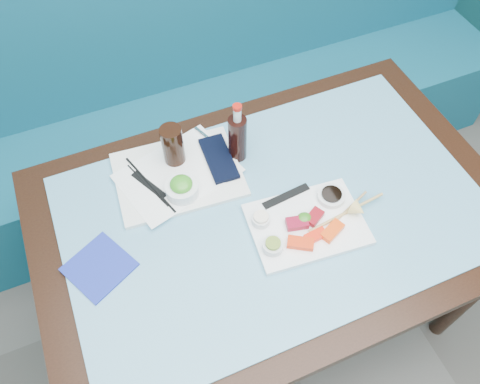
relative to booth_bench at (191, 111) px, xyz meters
name	(u,v)px	position (x,y,z in m)	size (l,w,h in m)	color
booth_bench	(191,111)	(0.00, 0.00, 0.00)	(3.00, 0.56, 1.17)	#10546B
dining_table	(273,225)	(0.00, -0.84, 0.29)	(1.40, 0.90, 0.75)	black
glass_top	(275,210)	(0.00, -0.84, 0.38)	(1.22, 0.76, 0.01)	#5D9CBB
sashimi_plate	(307,224)	(0.06, -0.92, 0.39)	(0.32, 0.23, 0.02)	white
salmon_left	(300,243)	(0.01, -0.98, 0.41)	(0.07, 0.04, 0.02)	red
salmon_mid	(316,236)	(0.06, -0.97, 0.41)	(0.06, 0.03, 0.02)	#FC240A
salmon_right	(332,231)	(0.11, -0.98, 0.41)	(0.07, 0.04, 0.02)	#FF450A
tuna_left	(297,223)	(0.03, -0.92, 0.41)	(0.06, 0.04, 0.02)	maroon
tuna_right	(314,217)	(0.09, -0.92, 0.41)	(0.06, 0.03, 0.02)	maroon
seaweed_garnish	(304,218)	(0.06, -0.91, 0.41)	(0.04, 0.04, 0.02)	#32761B
ramekin_wasabi	(273,246)	(-0.06, -0.96, 0.41)	(0.06, 0.06, 0.02)	silver
wasabi_fill	(273,243)	(-0.06, -0.96, 0.43)	(0.04, 0.04, 0.01)	olive
ramekin_ginger	(261,220)	(-0.06, -0.87, 0.41)	(0.05, 0.05, 0.02)	silver
ginger_fill	(261,217)	(-0.06, -0.87, 0.43)	(0.04, 0.04, 0.01)	white
soy_dish	(331,196)	(0.17, -0.87, 0.41)	(0.08, 0.08, 0.02)	silver
soy_fill	(332,194)	(0.17, -0.87, 0.42)	(0.06, 0.06, 0.01)	black
lemon_wedge	(358,210)	(0.21, -0.95, 0.42)	(0.05, 0.05, 0.04)	#F8D575
chopstick_sleeve	(286,196)	(0.05, -0.82, 0.40)	(0.15, 0.02, 0.00)	black
wooden_chopstick_a	(343,214)	(0.17, -0.94, 0.40)	(0.01, 0.01, 0.21)	#AE8452
wooden_chopstick_b	(347,212)	(0.18, -0.94, 0.40)	(0.01, 0.01, 0.26)	tan
serving_tray	(178,175)	(-0.22, -0.61, 0.39)	(0.38, 0.28, 0.01)	white
paper_placemat	(178,173)	(-0.22, -0.61, 0.40)	(0.34, 0.24, 0.00)	white
seaweed_bowl	(182,189)	(-0.23, -0.69, 0.42)	(0.10, 0.10, 0.04)	white
seaweed_salad	(181,184)	(-0.23, -0.69, 0.44)	(0.07, 0.07, 0.03)	#389121
cola_glass	(173,145)	(-0.21, -0.56, 0.47)	(0.07, 0.07, 0.14)	black
navy_pouch	(219,158)	(-0.09, -0.61, 0.40)	(0.08, 0.18, 0.01)	black
fork	(205,136)	(-0.09, -0.51, 0.40)	(0.01, 0.01, 0.10)	silver
black_chopstick_a	(148,185)	(-0.32, -0.62, 0.40)	(0.01, 0.01, 0.20)	black
black_chopstick_b	(150,184)	(-0.31, -0.62, 0.40)	(0.01, 0.01, 0.26)	black
tray_sleeve	(149,185)	(-0.32, -0.62, 0.40)	(0.02, 0.14, 0.00)	black
cola_bottle_body	(237,139)	(-0.02, -0.61, 0.46)	(0.06, 0.06, 0.16)	black
cola_bottle_neck	(237,115)	(-0.02, -0.61, 0.57)	(0.02, 0.02, 0.05)	white
cola_bottle_cap	(237,107)	(-0.02, -0.61, 0.60)	(0.03, 0.03, 0.01)	#B9150B
blue_napkin	(99,267)	(-0.52, -0.82, 0.39)	(0.16, 0.16, 0.01)	#1B2B98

